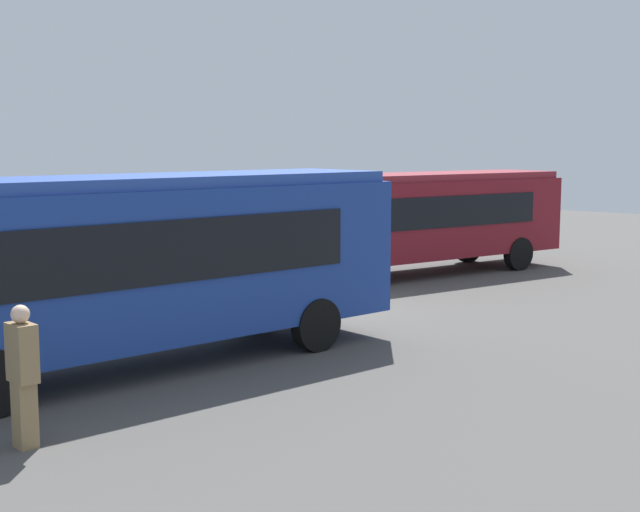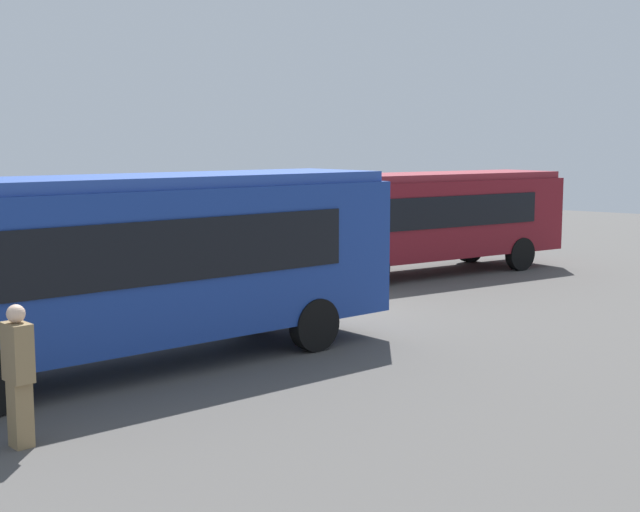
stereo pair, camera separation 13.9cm
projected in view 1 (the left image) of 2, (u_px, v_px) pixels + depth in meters
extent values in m
plane|color=#514F4C|center=(311.00, 312.00, 20.05)|extent=(64.00, 64.00, 0.00)
cube|color=navy|center=(140.00, 262.00, 14.92)|extent=(10.06, 4.47, 2.56)
cube|color=#2747A0|center=(138.00, 182.00, 14.74)|extent=(9.73, 4.22, 0.20)
cube|color=black|center=(91.00, 240.00, 15.59)|extent=(7.45, 1.71, 1.02)
cube|color=black|center=(161.00, 253.00, 13.78)|extent=(7.45, 1.71, 1.02)
cube|color=black|center=(350.00, 226.00, 18.06)|extent=(0.47, 1.92, 1.08)
cube|color=silver|center=(350.00, 188.00, 17.96)|extent=(0.33, 1.29, 0.28)
cylinder|color=black|center=(246.00, 308.00, 17.88)|extent=(1.04, 0.49, 1.00)
cylinder|color=black|center=(316.00, 324.00, 16.24)|extent=(1.04, 0.49, 1.00)
sphere|color=silver|center=(329.00, 281.00, 18.73)|extent=(0.22, 0.22, 0.22)
sphere|color=silver|center=(372.00, 289.00, 17.74)|extent=(0.22, 0.22, 0.22)
cube|color=maroon|center=(425.00, 218.00, 25.55)|extent=(9.37, 5.18, 2.21)
cube|color=maroon|center=(426.00, 177.00, 25.39)|extent=(9.05, 4.91, 0.20)
cube|color=black|center=(391.00, 207.00, 26.32)|extent=(6.73, 2.33, 0.88)
cube|color=black|center=(446.00, 212.00, 24.37)|extent=(6.73, 2.33, 0.88)
cube|color=black|center=(532.00, 203.00, 28.09)|extent=(0.66, 1.84, 0.93)
cube|color=silver|center=(533.00, 182.00, 28.00)|extent=(0.46, 1.24, 0.28)
cylinder|color=black|center=(468.00, 247.00, 28.17)|extent=(1.04, 0.59, 1.00)
cylinder|color=black|center=(518.00, 254.00, 26.41)|extent=(1.04, 0.59, 1.00)
cylinder|color=black|center=(325.00, 260.00, 24.99)|extent=(1.04, 0.59, 1.00)
cylinder|color=black|center=(372.00, 269.00, 23.23)|extent=(1.04, 0.59, 1.00)
sphere|color=silver|center=(516.00, 232.00, 28.76)|extent=(0.22, 0.22, 0.22)
sphere|color=silver|center=(547.00, 236.00, 27.70)|extent=(0.22, 0.22, 0.22)
cube|color=olive|center=(25.00, 415.00, 11.12)|extent=(0.29, 0.32, 0.86)
cube|color=olive|center=(22.00, 353.00, 11.01)|extent=(0.34, 0.49, 0.75)
sphere|color=beige|center=(20.00, 314.00, 10.95)|extent=(0.24, 0.24, 0.24)
cube|color=#4C6B47|center=(230.00, 306.00, 18.40)|extent=(0.33, 0.34, 0.85)
cube|color=silver|center=(230.00, 269.00, 18.29)|extent=(0.42, 0.48, 0.75)
sphere|color=beige|center=(229.00, 246.00, 18.23)|extent=(0.23, 0.23, 0.23)
cube|color=#334C8C|center=(304.00, 256.00, 26.48)|extent=(0.35, 0.38, 0.83)
cube|color=#4C6B47|center=(304.00, 231.00, 26.38)|extent=(0.45, 0.54, 0.72)
sphere|color=#8C6647|center=(304.00, 215.00, 26.32)|extent=(0.23, 0.23, 0.23)
cube|color=#2D4D2B|center=(49.00, 234.00, 25.55)|extent=(44.00, 1.39, 2.34)
cone|color=orange|center=(524.00, 243.00, 30.88)|extent=(0.36, 0.36, 0.60)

